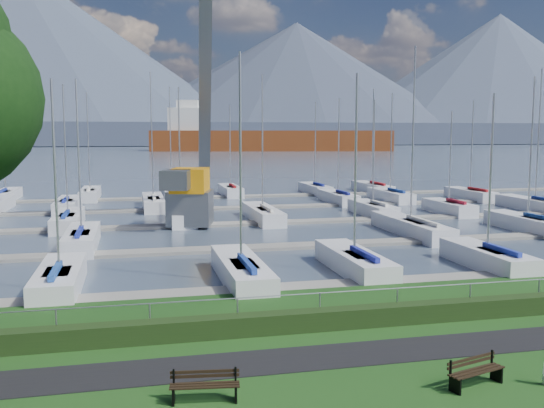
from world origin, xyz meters
name	(u,v)px	position (x,y,z in m)	size (l,w,h in m)	color
path	(378,352)	(0.00, -3.00, 0.01)	(160.00, 2.00, 0.04)	black
water	(149,148)	(0.00, 260.00, -0.40)	(800.00, 540.00, 0.20)	#485569
hedge	(350,317)	(0.00, -0.40, 0.35)	(80.00, 0.70, 0.70)	#1D3212
fence	(346,291)	(0.00, 0.00, 1.20)	(0.04, 0.04, 80.00)	gray
foothill	(145,134)	(0.00, 330.00, 6.00)	(900.00, 80.00, 12.00)	#40485D
mountains	(153,73)	(7.35, 404.62, 46.68)	(1190.00, 360.00, 115.00)	#465766
docks	(232,224)	(0.00, 26.00, -0.22)	(90.00, 41.60, 0.25)	slate
bench_left	(205,386)	(-5.76, -5.26, 0.42)	(1.84, 0.66, 0.85)	black
bench_right	(475,372)	(1.57, -5.99, 0.42)	(1.85, 0.91, 0.85)	black
crane	(194,153)	(-2.76, 27.09, 5.33)	(5.18, 13.45, 22.35)	slate
cargo_ship_mid	(260,141)	(41.10, 210.81, 3.62)	(93.55, 35.25, 21.50)	brown
sailboat_fleet	(187,151)	(-3.07, 29.95, 5.43)	(75.41, 49.21, 13.37)	silver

